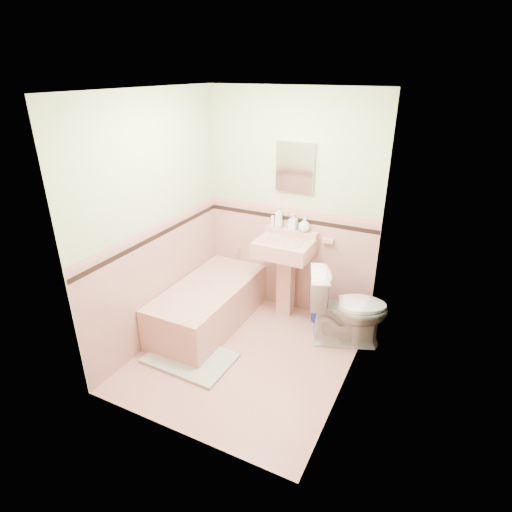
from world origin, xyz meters
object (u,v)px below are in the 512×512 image
at_px(soap_bottle_right, 304,224).
at_px(shoe, 183,347).
at_px(bucket, 320,312).
at_px(bathtub, 209,306).
at_px(soap_bottle_left, 279,217).
at_px(soap_bottle_mid, 293,222).
at_px(toilet, 348,308).
at_px(medicine_cabinet, 295,167).
at_px(sink, 284,279).

relative_size(soap_bottle_right, shoe, 1.03).
bearing_deg(shoe, bucket, 25.32).
bearing_deg(bathtub, soap_bottle_left, 53.74).
height_order(soap_bottle_mid, toilet, soap_bottle_mid).
relative_size(soap_bottle_right, bucket, 0.69).
distance_m(soap_bottle_left, soap_bottle_right, 0.31).
distance_m(soap_bottle_mid, shoe, 1.77).
xyz_separation_m(medicine_cabinet, toilet, (0.79, -0.38, -1.29)).
xyz_separation_m(bathtub, soap_bottle_right, (0.83, 0.71, 0.87)).
bearing_deg(shoe, soap_bottle_left, 46.72).
height_order(soap_bottle_mid, soap_bottle_right, soap_bottle_mid).
relative_size(soap_bottle_mid, bucket, 0.79).
xyz_separation_m(soap_bottle_right, toilet, (0.64, -0.35, -0.69)).
bearing_deg(soap_bottle_mid, soap_bottle_left, 180.00).
xyz_separation_m(soap_bottle_left, soap_bottle_mid, (0.17, 0.00, -0.03)).
bearing_deg(soap_bottle_right, sink, -128.98).
xyz_separation_m(sink, shoe, (-0.63, -1.10, -0.41)).
xyz_separation_m(bathtub, sink, (0.68, 0.53, 0.25)).
bearing_deg(soap_bottle_right, bathtub, -139.31).
bearing_deg(soap_bottle_left, sink, -48.50).
bearing_deg(soap_bottle_right, medicine_cabinet, 168.36).
bearing_deg(medicine_cabinet, shoe, -115.86).
distance_m(toilet, bucket, 0.53).
bearing_deg(medicine_cabinet, sink, -90.00).
xyz_separation_m(bathtub, soap_bottle_mid, (0.69, 0.71, 0.88)).
xyz_separation_m(soap_bottle_left, toilet, (0.95, -0.35, -0.73)).
bearing_deg(sink, bucket, 10.82).
relative_size(soap_bottle_left, shoe, 1.54).
height_order(soap_bottle_left, soap_bottle_right, soap_bottle_left).
relative_size(soap_bottle_left, soap_bottle_right, 1.50).
bearing_deg(soap_bottle_right, soap_bottle_left, 180.00).
bearing_deg(sink, medicine_cabinet, 90.00).
bearing_deg(medicine_cabinet, bucket, -17.21).
relative_size(bathtub, toilet, 1.84).
height_order(bucket, shoe, bucket).
relative_size(bathtub, medicine_cabinet, 2.86).
xyz_separation_m(toilet, shoe, (-1.42, -0.93, -0.34)).
distance_m(bathtub, medicine_cabinet, 1.78).
height_order(bathtub, soap_bottle_left, soap_bottle_left).
relative_size(sink, soap_bottle_mid, 5.16).
xyz_separation_m(sink, medicine_cabinet, (0.00, 0.21, 1.22)).
distance_m(bathtub, shoe, 0.59).
bearing_deg(sink, soap_bottle_left, 131.50).
height_order(medicine_cabinet, shoe, medicine_cabinet).
distance_m(soap_bottle_left, toilet, 1.24).
xyz_separation_m(medicine_cabinet, bucket, (0.42, -0.13, -1.58)).
bearing_deg(toilet, soap_bottle_right, 40.28).
xyz_separation_m(bathtub, shoe, (0.05, -0.57, -0.16)).
height_order(soap_bottle_left, toilet, soap_bottle_left).
distance_m(medicine_cabinet, bucket, 1.64).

